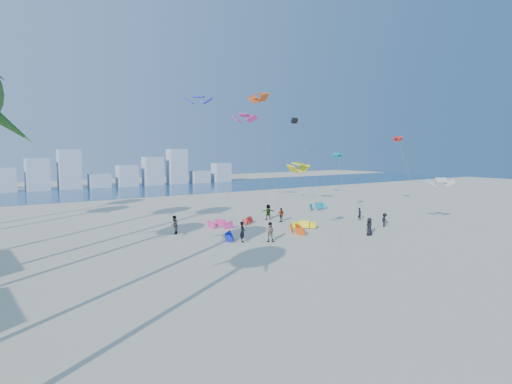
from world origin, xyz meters
TOP-DOWN VIEW (x-y plane):
  - ground at (0.00, 0.00)m, footprint 220.00×220.00m
  - ocean at (0.00, 72.00)m, footprint 220.00×220.00m
  - kitesurfer_near at (0.98, 15.32)m, footprint 0.77×0.84m
  - kitesurfer_mid at (3.12, 13.97)m, footprint 1.14×1.13m
  - kitesurfers_far at (9.91, 19.78)m, footprint 22.98×14.89m
  - grounded_kites at (9.70, 21.05)m, footprint 23.97×14.01m
  - flying_kites at (11.44, 22.43)m, footprint 26.62×27.68m
  - distant_skyline at (-1.19, 82.00)m, footprint 85.00×3.00m

SIDE VIEW (x-z plane):
  - ground at x=0.00m, z-range 0.00..0.00m
  - ocean at x=0.00m, z-range 0.01..0.01m
  - grounded_kites at x=9.70m, z-range -0.06..0.93m
  - kitesurfers_far at x=9.91m, z-range -0.07..1.83m
  - kitesurfer_mid at x=3.12m, z-range 0.00..1.85m
  - kitesurfer_near at x=0.98m, z-range 0.00..1.92m
  - distant_skyline at x=-1.19m, z-range -1.11..7.29m
  - flying_kites at x=11.44m, z-range 3.94..19.39m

